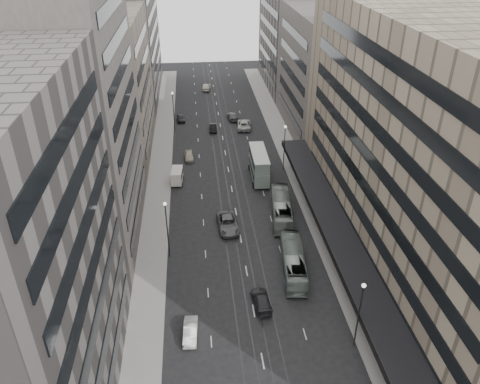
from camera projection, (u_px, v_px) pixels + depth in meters
name	position (u px, v px, depth m)	size (l,w,h in m)	color
ground	(255.00, 317.00, 52.00)	(220.00, 220.00, 0.00)	black
sidewalk_right	(293.00, 162.00, 85.31)	(4.00, 125.00, 0.15)	gray
sidewalk_left	(160.00, 168.00, 83.16)	(4.00, 125.00, 0.15)	gray
department_store	(434.00, 156.00, 53.31)	(19.20, 60.00, 30.00)	gray
building_right_mid	(329.00, 74.00, 92.65)	(15.00, 28.00, 24.00)	#4A4540
building_right_far	(298.00, 32.00, 117.46)	(15.00, 32.00, 28.00)	#625C58
building_left_b	(65.00, 118.00, 57.90)	(15.00, 26.00, 34.00)	#4A4540
building_left_c	(103.00, 87.00, 83.39)	(15.00, 28.00, 25.00)	gray
building_left_d	(123.00, 39.00, 111.03)	(15.00, 38.00, 28.00)	#625C58
lamp_right_near	(360.00, 308.00, 45.96)	(0.44, 0.44, 8.32)	#262628
lamp_right_far	(285.00, 143.00, 80.38)	(0.44, 0.44, 8.32)	#262628
lamp_left_near	(167.00, 223.00, 58.85)	(0.44, 0.44, 8.32)	#262628
lamp_left_far	(173.00, 107.00, 95.85)	(0.44, 0.44, 8.32)	#262628
bus_near	(293.00, 261.00, 58.17)	(2.52, 10.78, 3.00)	gray
bus_far	(281.00, 208.00, 68.85)	(2.60, 11.11, 3.09)	gray
double_decker	(259.00, 165.00, 78.76)	(2.87, 9.02, 4.91)	slate
panel_van	(177.00, 176.00, 78.10)	(2.15, 4.00, 2.44)	silver
sedan_1	(190.00, 331.00, 49.33)	(1.42, 4.07, 1.34)	silver
sedan_2	(228.00, 223.00, 66.64)	(2.78, 6.04, 1.68)	#5A5A5C
sedan_3	(261.00, 301.00, 53.29)	(1.92, 4.73, 1.37)	#232326
sedan_4	(189.00, 156.00, 86.15)	(1.70, 4.22, 1.44)	#AAA18D
sedan_5	(213.00, 128.00, 97.96)	(1.44, 4.12, 1.36)	black
sedan_6	(244.00, 124.00, 99.11)	(2.84, 6.16, 1.71)	#BBBBB6
sedan_7	(233.00, 116.00, 103.65)	(2.04, 5.02, 1.46)	#5D5D60
sedan_8	(181.00, 118.00, 102.75)	(1.64, 4.08, 1.39)	#242426
sedan_9	(206.00, 87.00, 121.73)	(1.65, 4.73, 1.56)	#AFA691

